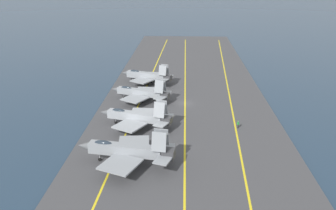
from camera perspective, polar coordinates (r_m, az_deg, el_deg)
ground_plane at (r=89.93m, az=2.74°, el=0.05°), size 2000.00×2000.00×0.00m
carrier_deck at (r=89.86m, az=2.74°, el=0.17°), size 196.03×41.96×0.40m
deck_stripe_foul_line at (r=90.58m, az=10.07°, el=0.17°), size 176.21×9.57×0.01m
deck_stripe_centerline at (r=89.79m, az=2.75°, el=0.29°), size 176.43×0.36×0.01m
deck_stripe_edge_line at (r=90.48m, az=-4.58°, el=0.41°), size 176.35×5.83×0.01m
parked_jet_nearest at (r=61.48m, az=-6.60°, el=-7.18°), size 14.36×17.32×6.90m
parked_jet_second at (r=75.70m, az=-5.11°, el=-1.84°), size 13.42×16.41×6.45m
parked_jet_third at (r=90.84m, az=-4.38°, el=2.02°), size 13.00×16.20×6.25m
parked_jet_fourth at (r=104.99m, az=-3.41°, el=4.74°), size 12.60×16.09×6.22m
crew_green_vest at (r=76.75m, az=11.19°, el=-3.00°), size 0.46×0.43×1.74m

